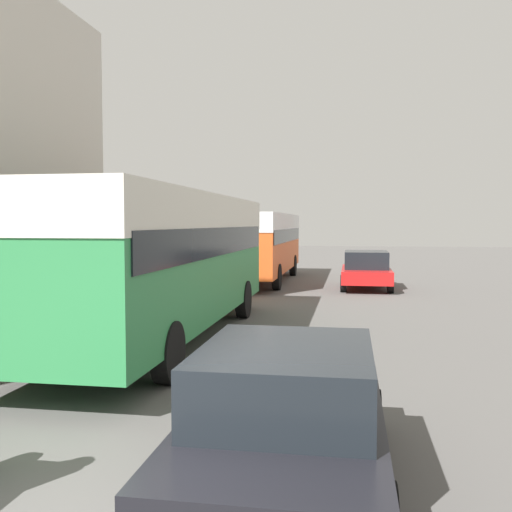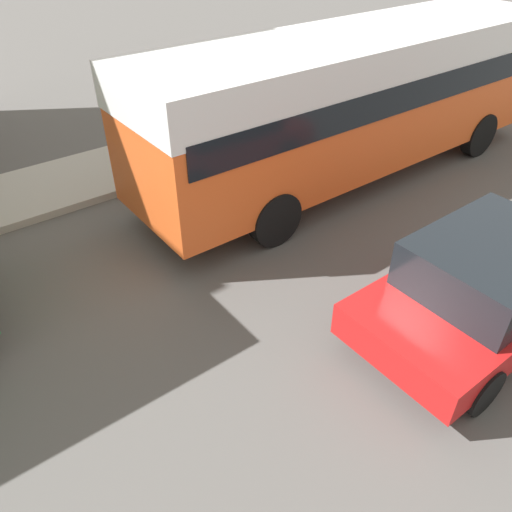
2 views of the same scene
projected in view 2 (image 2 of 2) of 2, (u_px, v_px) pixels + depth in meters
name	position (u px, v px, depth m)	size (l,w,h in m)	color
bus_following	(360.00, 86.00, 9.96)	(2.50, 9.87, 2.95)	#EA5B23
car_far_curb	(486.00, 285.00, 6.76)	(1.92, 3.93, 1.46)	red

